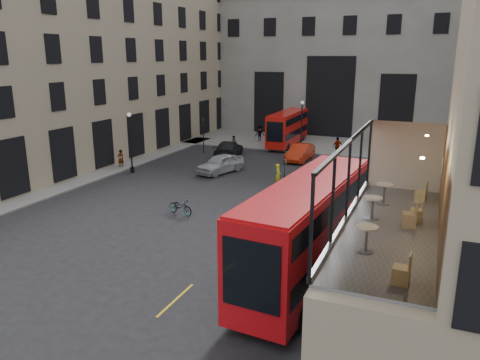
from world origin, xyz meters
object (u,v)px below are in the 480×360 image
at_px(cafe_chair_a, 402,274).
at_px(cafe_chair_d, 421,196).
at_px(pedestrian_e, 121,159).
at_px(cafe_table_mid, 373,205).
at_px(cyclist, 278,175).
at_px(bus_near, 308,226).
at_px(pedestrian_b, 260,134).
at_px(traffic_light_near, 284,181).
at_px(cafe_table_far, 384,191).
at_px(pedestrian_c, 337,146).
at_px(bicycle, 180,207).
at_px(pedestrian_a, 234,143).
at_px(street_lamp_b, 301,128).
at_px(street_lamp_a, 131,146).
at_px(bus_far, 288,127).
at_px(cafe_table_near, 367,235).
at_px(car_c, 229,149).
at_px(car_b, 300,152).
at_px(car_a, 221,164).
at_px(cafe_chair_c, 417,214).
at_px(cafe_chair_b, 410,219).
at_px(pedestrian_d, 401,155).

xyz_separation_m(cafe_chair_a, cafe_chair_d, (0.15, 7.42, -0.01)).
distance_m(pedestrian_e, cafe_table_mid, 31.20).
bearing_deg(cyclist, bus_near, -175.44).
xyz_separation_m(cyclist, pedestrian_b, (-8.12, 17.62, 0.08)).
bearing_deg(cafe_table_mid, bus_near, 131.92).
relative_size(traffic_light_near, cafe_table_mid, 4.79).
bearing_deg(cafe_table_far, pedestrian_c, 104.33).
distance_m(bus_near, cafe_chair_d, 5.21).
bearing_deg(pedestrian_c, bicycle, 33.49).
bearing_deg(pedestrian_b, pedestrian_a, -143.37).
bearing_deg(street_lamp_b, street_lamp_a, -124.51).
relative_size(traffic_light_near, pedestrian_c, 1.97).
bearing_deg(bus_far, cafe_table_near, -69.71).
bearing_deg(bus_near, street_lamp_b, 106.12).
xyz_separation_m(car_c, bicycle, (4.33, -17.38, -0.31)).
bearing_deg(car_b, cafe_table_near, -69.61).
bearing_deg(car_c, cafe_table_mid, 110.09).
distance_m(car_a, cafe_table_mid, 25.99).
height_order(car_c, pedestrian_e, pedestrian_e).
relative_size(pedestrian_e, cafe_table_near, 2.14).
bearing_deg(bicycle, cafe_table_mid, -111.61).
height_order(cafe_table_near, cafe_chair_c, cafe_chair_c).
distance_m(pedestrian_b, cafe_chair_b, 41.12).
bearing_deg(pedestrian_c, pedestrian_d, 121.47).
bearing_deg(pedestrian_d, bicycle, 138.31).
xyz_separation_m(street_lamp_b, pedestrian_e, (-13.00, -14.94, -1.53)).
distance_m(street_lamp_b, pedestrian_c, 4.87).
distance_m(car_c, pedestrian_a, 3.68).
xyz_separation_m(pedestrian_d, cafe_chair_b, (2.23, -30.17, 3.95)).
bearing_deg(cafe_chair_d, pedestrian_a, 126.06).
bearing_deg(cafe_table_far, traffic_light_near, 126.33).
bearing_deg(car_a, cafe_chair_a, -37.91).
relative_size(pedestrian_c, cafe_chair_b, 2.12).
bearing_deg(pedestrian_e, cafe_chair_c, 78.67).
relative_size(car_a, pedestrian_d, 2.62).
bearing_deg(pedestrian_c, cafe_table_near, 60.31).
distance_m(car_a, pedestrian_e, 9.48).
height_order(bus_far, car_b, bus_far).
relative_size(street_lamp_a, cafe_chair_d, 6.46).
bearing_deg(pedestrian_a, traffic_light_near, -47.78).
bearing_deg(cyclist, cafe_chair_b, -168.59).
distance_m(cafe_chair_a, cafe_chair_c, 5.01).
distance_m(street_lamp_a, bus_near, 24.04).
distance_m(bus_near, cafe_chair_b, 6.27).
relative_size(car_b, cafe_chair_a, 5.82).
bearing_deg(cafe_table_mid, car_b, 110.27).
xyz_separation_m(car_c, pedestrian_c, (10.10, 5.11, 0.14)).
relative_size(bus_far, pedestrian_b, 5.03).
bearing_deg(cafe_chair_b, cafe_chair_a, -89.03).
bearing_deg(cafe_chair_d, traffic_light_near, 133.84).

